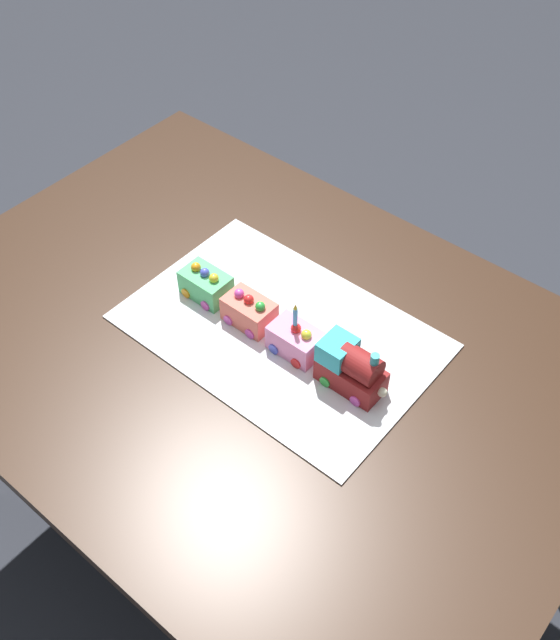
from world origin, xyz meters
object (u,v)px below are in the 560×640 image
(cake_car_caboose_bubblegum, at_px, (296,340))
(cake_car_hopper_coral, at_px, (249,311))
(dining_table, at_px, (252,373))
(cake_locomotive, at_px, (351,368))
(cake_car_flatbed_mint_green, at_px, (206,284))
(birthday_candle, at_px, (295,315))

(cake_car_caboose_bubblegum, xyz_separation_m, cake_car_hopper_coral, (0.12, 0.00, 0.00))
(cake_car_caboose_bubblegum, bearing_deg, dining_table, 19.29)
(cake_locomotive, distance_m, cake_car_flatbed_mint_green, 0.37)
(cake_car_caboose_bubblegum, distance_m, birthday_candle, 0.07)
(dining_table, relative_size, birthday_candle, 26.36)
(dining_table, xyz_separation_m, cake_car_caboose_bubblegum, (-0.09, -0.03, 0.14))
(cake_locomotive, relative_size, cake_car_hopper_coral, 1.40)
(cake_car_caboose_bubblegum, bearing_deg, cake_car_hopper_coral, 0.00)
(cake_locomotive, bearing_deg, cake_car_hopper_coral, -0.00)
(dining_table, distance_m, cake_locomotive, 0.27)
(dining_table, distance_m, cake_car_hopper_coral, 0.15)
(cake_locomotive, bearing_deg, cake_car_flatbed_mint_green, -0.00)
(cake_locomotive, distance_m, cake_car_caboose_bubblegum, 0.13)
(cake_car_flatbed_mint_green, relative_size, birthday_candle, 1.88)
(birthday_candle, bearing_deg, cake_locomotive, -180.00)
(cake_locomotive, xyz_separation_m, cake_car_caboose_bubblegum, (0.13, -0.00, -0.02))
(birthday_candle, bearing_deg, cake_car_caboose_bubblegum, -180.00)
(cake_locomotive, bearing_deg, cake_car_caboose_bubblegum, -0.00)
(cake_car_hopper_coral, height_order, cake_car_flatbed_mint_green, same)
(cake_car_caboose_bubblegum, bearing_deg, cake_car_flatbed_mint_green, 0.00)
(cake_car_flatbed_mint_green, bearing_deg, cake_locomotive, 180.00)
(dining_table, height_order, cake_locomotive, cake_locomotive)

